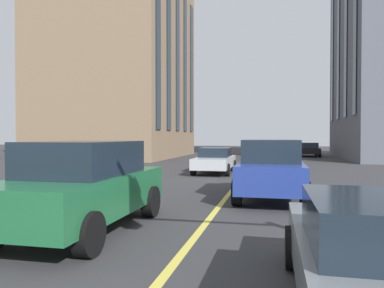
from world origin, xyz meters
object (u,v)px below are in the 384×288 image
at_px(car_red_parked_b, 278,148).
at_px(car_blue_trailing, 271,168).
at_px(car_silver_near, 215,160).
at_px(car_green_far, 84,185).
at_px(car_black_oncoming, 309,149).
at_px(car_grey_parked_a, 278,159).

bearing_deg(car_red_parked_b, car_blue_trailing, 178.94).
distance_m(car_silver_near, car_green_far, 12.69).
bearing_deg(car_blue_trailing, car_black_oncoming, -7.56).
bearing_deg(car_green_far, car_grey_parked_a, -15.66).
relative_size(car_red_parked_b, car_black_oncoming, 0.89).
bearing_deg(car_red_parked_b, car_green_far, 172.85).
bearing_deg(car_grey_parked_a, car_blue_trailing, 178.12).
bearing_deg(car_red_parked_b, car_silver_near, 170.76).
bearing_deg(car_green_far, car_silver_near, -3.46).
height_order(car_red_parked_b, car_black_oncoming, car_red_parked_b).
xyz_separation_m(car_blue_trailing, car_green_far, (-5.02, 3.80, 0.00)).
relative_size(car_silver_near, car_green_far, 0.94).
height_order(car_red_parked_b, car_green_far, car_green_far).
height_order(car_blue_trailing, car_green_far, same).
distance_m(car_silver_near, car_black_oncoming, 19.69).
relative_size(car_blue_trailing, car_grey_parked_a, 1.21).
height_order(car_red_parked_b, car_grey_parked_a, same).
distance_m(car_black_oncoming, car_grey_parked_a, 16.84).
xyz_separation_m(car_blue_trailing, car_grey_parked_a, (9.68, -0.32, -0.27)).
bearing_deg(car_black_oncoming, car_blue_trailing, 172.44).
bearing_deg(car_green_far, car_black_oncoming, -13.13).
relative_size(car_red_parked_b, car_blue_trailing, 0.83).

